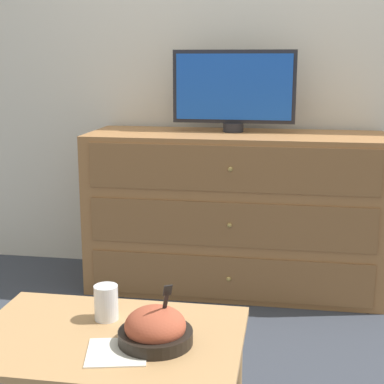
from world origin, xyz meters
TOP-DOWN VIEW (x-y plane):
  - ground_plane at (0.00, 0.00)m, footprint 12.00×12.00m
  - wall_back at (0.00, 0.03)m, footprint 12.00×0.05m
  - dresser at (-0.08, -0.29)m, footprint 1.55×0.54m
  - tv at (-0.10, -0.21)m, footprint 0.65×0.11m
  - coffee_table at (-0.30, -1.87)m, footprint 0.77×0.52m
  - takeout_bowl at (-0.15, -1.90)m, footprint 0.21×0.21m
  - drink_cup at (-0.33, -1.77)m, footprint 0.07×0.07m
  - napkin at (-0.24, -1.97)m, footprint 0.19×0.19m

SIDE VIEW (x-z plane):
  - ground_plane at x=0.00m, z-range 0.00..0.00m
  - coffee_table at x=-0.30m, z-range 0.15..0.61m
  - dresser at x=-0.08m, z-range 0.00..0.85m
  - napkin at x=-0.24m, z-range 0.46..0.46m
  - takeout_bowl at x=-0.15m, z-range 0.41..0.59m
  - drink_cup at x=-0.33m, z-range 0.45..0.56m
  - tv at x=-0.10m, z-range 0.86..1.29m
  - wall_back at x=0.00m, z-range 0.00..2.60m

